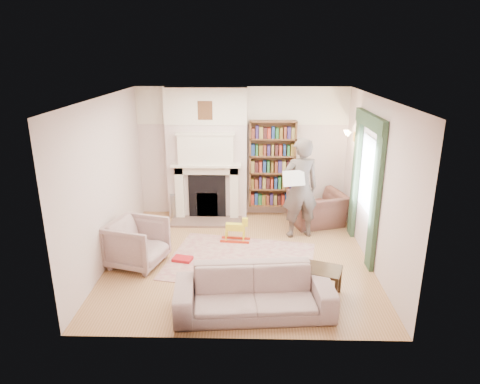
{
  "coord_description": "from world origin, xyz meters",
  "views": [
    {
      "loc": [
        0.18,
        -6.85,
        3.49
      ],
      "look_at": [
        0.0,
        0.25,
        1.15
      ],
      "focal_mm": 32.0,
      "sensor_mm": 36.0,
      "label": 1
    }
  ],
  "objects_px": {
    "bookcase": "(272,164)",
    "sofa": "(254,292)",
    "rocking_horse": "(235,230)",
    "coffee_table": "(316,281)",
    "armchair_left": "(137,243)",
    "paraffin_heater": "(176,206)",
    "armchair_reading": "(317,209)",
    "man_reading": "(300,188)"
  },
  "relations": [
    {
      "from": "man_reading",
      "to": "rocking_horse",
      "type": "height_order",
      "value": "man_reading"
    },
    {
      "from": "bookcase",
      "to": "armchair_reading",
      "type": "height_order",
      "value": "bookcase"
    },
    {
      "from": "armchair_left",
      "to": "man_reading",
      "type": "xyz_separation_m",
      "value": [
        2.87,
        1.28,
        0.59
      ]
    },
    {
      "from": "sofa",
      "to": "coffee_table",
      "type": "relative_size",
      "value": 3.12
    },
    {
      "from": "rocking_horse",
      "to": "armchair_left",
      "type": "bearing_deg",
      "value": -143.35
    },
    {
      "from": "bookcase",
      "to": "armchair_reading",
      "type": "distance_m",
      "value": 1.36
    },
    {
      "from": "armchair_reading",
      "to": "armchair_left",
      "type": "bearing_deg",
      "value": 12.2
    },
    {
      "from": "armchair_reading",
      "to": "paraffin_heater",
      "type": "height_order",
      "value": "armchair_reading"
    },
    {
      "from": "sofa",
      "to": "man_reading",
      "type": "xyz_separation_m",
      "value": [
        0.9,
        2.65,
        0.67
      ]
    },
    {
      "from": "bookcase",
      "to": "coffee_table",
      "type": "xyz_separation_m",
      "value": [
        0.53,
        -3.29,
        -0.95
      ]
    },
    {
      "from": "sofa",
      "to": "man_reading",
      "type": "height_order",
      "value": "man_reading"
    },
    {
      "from": "armchair_left",
      "to": "rocking_horse",
      "type": "distance_m",
      "value": 1.9
    },
    {
      "from": "armchair_left",
      "to": "man_reading",
      "type": "distance_m",
      "value": 3.2
    },
    {
      "from": "bookcase",
      "to": "rocking_horse",
      "type": "bearing_deg",
      "value": -117.62
    },
    {
      "from": "armchair_reading",
      "to": "sofa",
      "type": "height_order",
      "value": "armchair_reading"
    },
    {
      "from": "coffee_table",
      "to": "rocking_horse",
      "type": "height_order",
      "value": "rocking_horse"
    },
    {
      "from": "coffee_table",
      "to": "armchair_reading",
      "type": "bearing_deg",
      "value": 101.38
    },
    {
      "from": "armchair_reading",
      "to": "man_reading",
      "type": "height_order",
      "value": "man_reading"
    },
    {
      "from": "armchair_reading",
      "to": "armchair_left",
      "type": "distance_m",
      "value": 3.81
    },
    {
      "from": "bookcase",
      "to": "paraffin_heater",
      "type": "distance_m",
      "value": 2.29
    },
    {
      "from": "man_reading",
      "to": "coffee_table",
      "type": "xyz_separation_m",
      "value": [
        0.04,
        -2.17,
        -0.76
      ]
    },
    {
      "from": "armchair_left",
      "to": "paraffin_heater",
      "type": "xyz_separation_m",
      "value": [
        0.29,
        2.18,
        -0.12
      ]
    },
    {
      "from": "armchair_left",
      "to": "sofa",
      "type": "bearing_deg",
      "value": -108.61
    },
    {
      "from": "armchair_reading",
      "to": "rocking_horse",
      "type": "distance_m",
      "value": 1.92
    },
    {
      "from": "man_reading",
      "to": "rocking_horse",
      "type": "distance_m",
      "value": 1.48
    },
    {
      "from": "bookcase",
      "to": "armchair_left",
      "type": "bearing_deg",
      "value": -134.72
    },
    {
      "from": "sofa",
      "to": "coffee_table",
      "type": "height_order",
      "value": "sofa"
    },
    {
      "from": "coffee_table",
      "to": "sofa",
      "type": "bearing_deg",
      "value": -133.01
    },
    {
      "from": "bookcase",
      "to": "man_reading",
      "type": "bearing_deg",
      "value": -66.55
    },
    {
      "from": "man_reading",
      "to": "coffee_table",
      "type": "distance_m",
      "value": 2.3
    },
    {
      "from": "bookcase",
      "to": "sofa",
      "type": "relative_size",
      "value": 0.85
    },
    {
      "from": "paraffin_heater",
      "to": "rocking_horse",
      "type": "height_order",
      "value": "paraffin_heater"
    },
    {
      "from": "coffee_table",
      "to": "rocking_horse",
      "type": "relative_size",
      "value": 1.25
    },
    {
      "from": "armchair_reading",
      "to": "man_reading",
      "type": "distance_m",
      "value": 0.99
    },
    {
      "from": "sofa",
      "to": "armchair_reading",
      "type": "bearing_deg",
      "value": 62.47
    },
    {
      "from": "sofa",
      "to": "rocking_horse",
      "type": "distance_m",
      "value": 2.36
    },
    {
      "from": "sofa",
      "to": "coffee_table",
      "type": "distance_m",
      "value": 1.06
    },
    {
      "from": "bookcase",
      "to": "paraffin_heater",
      "type": "bearing_deg",
      "value": -173.99
    },
    {
      "from": "armchair_left",
      "to": "paraffin_heater",
      "type": "distance_m",
      "value": 2.21
    },
    {
      "from": "bookcase",
      "to": "armchair_reading",
      "type": "relative_size",
      "value": 1.74
    },
    {
      "from": "armchair_left",
      "to": "coffee_table",
      "type": "height_order",
      "value": "armchair_left"
    },
    {
      "from": "coffee_table",
      "to": "paraffin_heater",
      "type": "distance_m",
      "value": 4.04
    }
  ]
}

